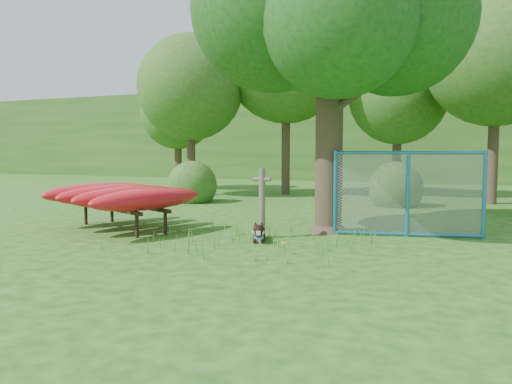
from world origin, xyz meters
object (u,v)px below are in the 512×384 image
at_px(husky_dog, 259,233).
at_px(fence_section, 408,194).
at_px(kayak_rack, 123,196).
at_px(oak_tree, 329,3).

height_order(husky_dog, fence_section, fence_section).
bearing_deg(kayak_rack, oak_tree, 43.59).
relative_size(kayak_rack, fence_section, 1.31).
xyz_separation_m(kayak_rack, fence_section, (6.31, 1.53, 0.13)).
distance_m(oak_tree, fence_section, 4.55).
height_order(kayak_rack, fence_section, fence_section).
height_order(oak_tree, kayak_rack, oak_tree).
relative_size(oak_tree, husky_dog, 7.97).
relative_size(oak_tree, fence_section, 2.46).
xyz_separation_m(oak_tree, kayak_rack, (-4.53, -1.53, -4.32)).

